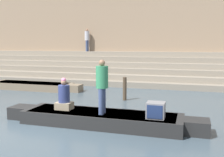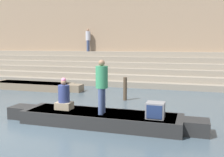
{
  "view_description": "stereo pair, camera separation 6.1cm",
  "coord_description": "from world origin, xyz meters",
  "px_view_note": "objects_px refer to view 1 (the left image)",
  "views": [
    {
      "loc": [
        4.58,
        -6.35,
        2.45
      ],
      "look_at": [
        1.98,
        2.26,
        1.3
      ],
      "focal_mm": 42.0,
      "sensor_mm": 36.0,
      "label": 1
    },
    {
      "loc": [
        4.64,
        -6.33,
        2.45
      ],
      "look_at": [
        1.98,
        2.26,
        1.3
      ],
      "focal_mm": 42.0,
      "sensor_mm": 36.0,
      "label": 2
    }
  ],
  "objects_px": {
    "person_standing": "(102,83)",
    "person_rowing": "(64,97)",
    "moored_boat_shore": "(31,86)",
    "mooring_post": "(125,89)",
    "person_on_steps": "(87,38)",
    "tv_set": "(156,110)",
    "rowboat_main": "(101,118)"
  },
  "relations": [
    {
      "from": "person_standing",
      "to": "person_rowing",
      "type": "xyz_separation_m",
      "value": [
        -1.35,
        0.17,
        -0.53
      ]
    },
    {
      "from": "person_standing",
      "to": "person_rowing",
      "type": "relative_size",
      "value": 1.59
    },
    {
      "from": "rowboat_main",
      "to": "mooring_post",
      "type": "bearing_deg",
      "value": 90.0
    },
    {
      "from": "person_standing",
      "to": "mooring_post",
      "type": "xyz_separation_m",
      "value": [
        -0.29,
        3.94,
        -0.81
      ]
    },
    {
      "from": "person_standing",
      "to": "moored_boat_shore",
      "type": "height_order",
      "value": "person_standing"
    },
    {
      "from": "person_standing",
      "to": "mooring_post",
      "type": "height_order",
      "value": "person_standing"
    },
    {
      "from": "person_rowing",
      "to": "tv_set",
      "type": "relative_size",
      "value": 2.01
    },
    {
      "from": "person_standing",
      "to": "person_rowing",
      "type": "distance_m",
      "value": 1.46
    },
    {
      "from": "rowboat_main",
      "to": "person_on_steps",
      "type": "relative_size",
      "value": 3.92
    },
    {
      "from": "moored_boat_shore",
      "to": "tv_set",
      "type": "bearing_deg",
      "value": -36.72
    },
    {
      "from": "mooring_post",
      "to": "person_standing",
      "type": "bearing_deg",
      "value": -85.78
    },
    {
      "from": "mooring_post",
      "to": "person_on_steps",
      "type": "xyz_separation_m",
      "value": [
        -4.43,
        6.49,
        2.42
      ]
    },
    {
      "from": "rowboat_main",
      "to": "person_rowing",
      "type": "xyz_separation_m",
      "value": [
        -1.25,
        0.02,
        0.58
      ]
    },
    {
      "from": "rowboat_main",
      "to": "tv_set",
      "type": "xyz_separation_m",
      "value": [
        1.7,
        -0.16,
        0.41
      ]
    },
    {
      "from": "tv_set",
      "to": "mooring_post",
      "type": "relative_size",
      "value": 0.49
    },
    {
      "from": "moored_boat_shore",
      "to": "mooring_post",
      "type": "distance_m",
      "value": 5.9
    },
    {
      "from": "person_standing",
      "to": "moored_boat_shore",
      "type": "distance_m",
      "value": 8.1
    },
    {
      "from": "moored_boat_shore",
      "to": "person_on_steps",
      "type": "bearing_deg",
      "value": 73.95
    },
    {
      "from": "person_rowing",
      "to": "moored_boat_shore",
      "type": "relative_size",
      "value": 0.17
    },
    {
      "from": "person_rowing",
      "to": "moored_boat_shore",
      "type": "height_order",
      "value": "person_rowing"
    },
    {
      "from": "person_rowing",
      "to": "mooring_post",
      "type": "height_order",
      "value": "person_rowing"
    },
    {
      "from": "person_standing",
      "to": "moored_boat_shore",
      "type": "bearing_deg",
      "value": 127.9
    },
    {
      "from": "person_standing",
      "to": "mooring_post",
      "type": "bearing_deg",
      "value": 83.49
    },
    {
      "from": "rowboat_main",
      "to": "person_rowing",
      "type": "distance_m",
      "value": 1.38
    },
    {
      "from": "tv_set",
      "to": "mooring_post",
      "type": "xyz_separation_m",
      "value": [
        -1.89,
        3.96,
        -0.11
      ]
    },
    {
      "from": "person_rowing",
      "to": "person_on_steps",
      "type": "bearing_deg",
      "value": 112.35
    },
    {
      "from": "tv_set",
      "to": "person_on_steps",
      "type": "bearing_deg",
      "value": 114.81
    },
    {
      "from": "rowboat_main",
      "to": "moored_boat_shore",
      "type": "distance_m",
      "value": 7.85
    },
    {
      "from": "mooring_post",
      "to": "person_on_steps",
      "type": "bearing_deg",
      "value": 124.32
    },
    {
      "from": "mooring_post",
      "to": "person_on_steps",
      "type": "height_order",
      "value": "person_on_steps"
    },
    {
      "from": "person_rowing",
      "to": "tv_set",
      "type": "height_order",
      "value": "person_rowing"
    },
    {
      "from": "person_rowing",
      "to": "tv_set",
      "type": "bearing_deg",
      "value": 0.53
    }
  ]
}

